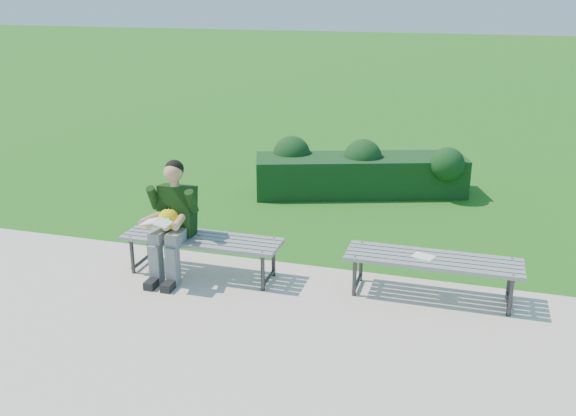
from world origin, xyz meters
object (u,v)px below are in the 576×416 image
object	(u,v)px
bench_right	(433,263)
paper_sheet	(423,257)
bench_left	(202,242)
seated_boy	(172,217)
hedge	(359,171)

from	to	relation	value
bench_right	paper_sheet	world-z (taller)	bench_right
bench_left	seated_boy	distance (m)	0.43
bench_left	bench_right	world-z (taller)	same
hedge	paper_sheet	distance (m)	3.62
bench_right	paper_sheet	size ratio (longest dim) A/B	6.96
bench_left	bench_right	distance (m)	2.53
hedge	bench_left	world-z (taller)	hedge
bench_left	paper_sheet	bearing A→B (deg)	3.59
hedge	bench_right	world-z (taller)	hedge
bench_right	seated_boy	distance (m)	2.85
hedge	bench_left	size ratio (longest dim) A/B	1.86
seated_boy	paper_sheet	world-z (taller)	seated_boy
bench_left	seated_boy	xyz separation A→B (m)	(-0.30, -0.09, 0.30)
seated_boy	bench_right	bearing A→B (deg)	4.97
bench_left	paper_sheet	world-z (taller)	bench_left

